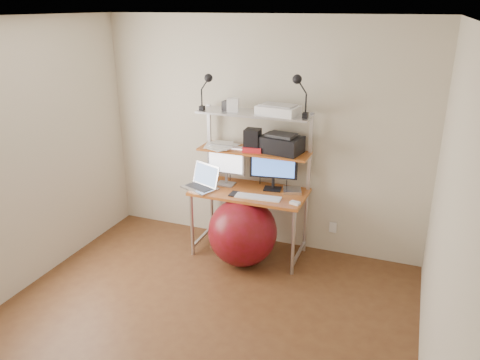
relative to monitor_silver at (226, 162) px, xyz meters
The scene contains 20 objects.
room 1.58m from the monitor_silver, 78.83° to the right, with size 3.60×3.60×3.60m.
computer_desk 0.31m from the monitor_silver, ahead, with size 1.20×0.60×1.57m.
wall_outlet 1.37m from the monitor_silver, 12.30° to the left, with size 0.08×0.01×0.12m, color white.
monitor_silver is the anchor object (origin of this frame).
monitor_black 0.52m from the monitor_silver, ahead, with size 0.50×0.17×0.50m.
laptop 0.33m from the monitor_silver, 136.58° to the right, with size 0.45×0.41×0.32m.
keyboard 0.57m from the monitor_silver, 28.72° to the right, with size 0.47×0.13×0.01m, color white.
mouse 0.92m from the monitor_silver, 17.70° to the right, with size 0.10×0.06×0.03m, color white.
mac_mini 0.77m from the monitor_silver, ahead, with size 0.18×0.18×0.03m, color #BAB9BE.
phone 0.39m from the monitor_silver, 52.82° to the right, with size 0.08×0.14×0.01m, color black.
printer 0.65m from the monitor_silver, ahead, with size 0.46×0.35×0.20m.
nas_cube 0.40m from the monitor_silver, ahead, with size 0.16×0.16×0.23m, color black.
red_box 0.36m from the monitor_silver, ahead, with size 0.20×0.13×0.05m, color red.
scanner 0.83m from the monitor_silver, ahead, with size 0.43×0.32×0.11m.
box_white 0.63m from the monitor_silver, ahead, with size 0.12×0.10×0.14m, color white.
box_grey 0.61m from the monitor_silver, 78.61° to the left, with size 0.10×0.10×0.10m, color #2E2E31.
clip_lamp_left 0.86m from the monitor_silver, 157.04° to the right, with size 0.15×0.08×0.38m.
clip_lamp_right 1.15m from the monitor_silver, ahead, with size 0.16×0.09×0.41m.
exercise_ball 0.77m from the monitor_silver, 45.57° to the right, with size 0.72×0.72×0.72m, color maroon.
paper_stack 0.19m from the monitor_silver, 153.78° to the left, with size 0.40×0.41×0.02m.
Camera 1 is at (1.54, -2.87, 2.59)m, focal length 35.00 mm.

